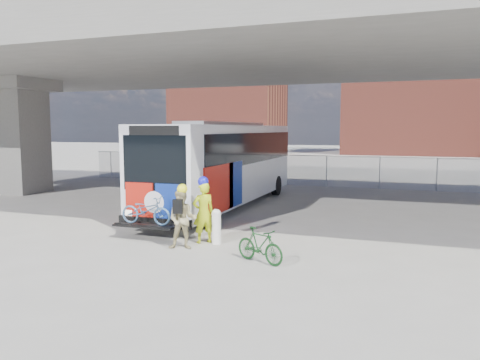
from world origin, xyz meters
The scene contains 9 objects.
ground centered at (0.00, 0.00, 0.00)m, with size 160.00×160.00×0.00m, color #9E9991.
bus centered at (-2.00, 3.43, 2.11)m, with size 2.67×12.90×3.69m.
overpass centered at (0.00, 4.00, 6.54)m, with size 40.00×16.00×7.95m.
chainlink_fence centered at (0.00, 12.00, 1.42)m, with size 30.00×0.06×30.00m.
brick_buildings centered at (1.23, 48.23, 5.42)m, with size 54.00×22.00×12.00m.
bollard centered at (0.24, -2.90, 0.56)m, with size 0.27×0.27×1.05m.
cyclist_hivis centered at (-0.18, -2.90, 0.97)m, with size 0.79×0.78×2.01m.
cyclist_tan centered at (-0.43, -3.78, 0.88)m, with size 0.99×0.88×1.87m.
bike_parked centered at (2.05, -4.34, 0.45)m, with size 0.43×1.51×0.90m, color #143F19.
Camera 1 is at (5.55, -15.47, 3.42)m, focal length 35.00 mm.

